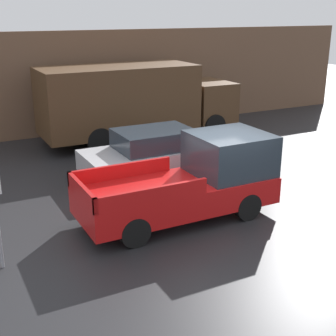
{
  "coord_description": "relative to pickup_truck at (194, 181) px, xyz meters",
  "views": [
    {
      "loc": [
        -6.4,
        -9.37,
        5.16
      ],
      "look_at": [
        -0.81,
        1.42,
        1.05
      ],
      "focal_mm": 50.0,
      "sensor_mm": 36.0,
      "label": 1
    }
  ],
  "objects": [
    {
      "name": "ground_plane",
      "position": [
        0.57,
        -0.42,
        -0.96
      ],
      "size": [
        60.0,
        60.0,
        0.0
      ],
      "primitive_type": "plane",
      "color": "#232326"
    },
    {
      "name": "pickup_truck",
      "position": [
        0.0,
        0.0,
        0.0
      ],
      "size": [
        5.1,
        2.03,
        2.1
      ],
      "color": "red",
      "rests_on": "ground"
    },
    {
      "name": "building_wall",
      "position": [
        0.57,
        9.99,
        1.22
      ],
      "size": [
        28.0,
        0.15,
        4.36
      ],
      "color": "brown",
      "rests_on": "ground"
    },
    {
      "name": "delivery_truck",
      "position": [
        1.63,
        7.67,
        0.72
      ],
      "size": [
        8.18,
        2.61,
        3.08
      ],
      "color": "#4C331E",
      "rests_on": "ground"
    },
    {
      "name": "car",
      "position": [
        0.3,
        3.17,
        -0.15
      ],
      "size": [
        4.38,
        2.0,
        1.58
      ],
      "color": "silver",
      "rests_on": "ground"
    }
  ]
}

